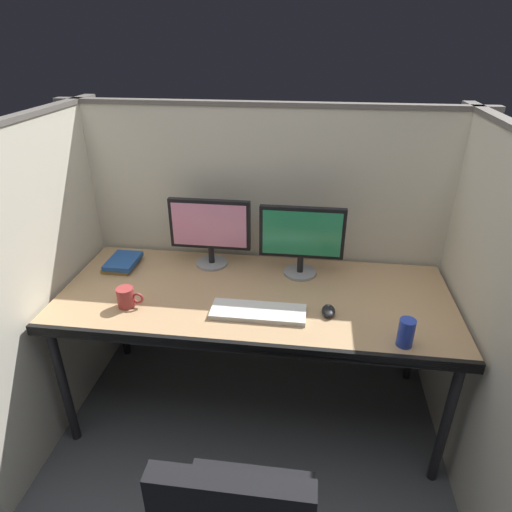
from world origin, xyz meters
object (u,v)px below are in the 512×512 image
keyboard_main (258,312)px  book_stack (123,262)px  desk (254,303)px  monitor_left (210,228)px  computer_mouse (328,311)px  monitor_right (302,237)px  soda_can (406,333)px  coffee_mug (126,297)px

keyboard_main → book_stack: (-0.79, 0.35, 0.01)m
desk → book_stack: size_ratio=8.74×
monitor_left → computer_mouse: monitor_left is taller
monitor_right → soda_can: monitor_right is taller
monitor_right → computer_mouse: (0.14, -0.35, -0.20)m
desk → coffee_mug: bearing=-163.1°
soda_can → coffee_mug: soda_can is taller
monitor_right → coffee_mug: monitor_right is taller
keyboard_main → computer_mouse: computer_mouse is taller
computer_mouse → book_stack: 1.15m
coffee_mug → computer_mouse: bearing=3.4°
keyboard_main → book_stack: size_ratio=1.98×
monitor_right → coffee_mug: bearing=-152.4°
monitor_left → coffee_mug: bearing=-123.6°
keyboard_main → desk: bearing=103.9°
monitor_right → keyboard_main: size_ratio=1.00×
book_stack → coffee_mug: bearing=-64.6°
computer_mouse → coffee_mug: 0.93m
computer_mouse → soda_can: 0.36m
desk → book_stack: 0.78m
book_stack → keyboard_main: bearing=-24.2°
monitor_left → coffee_mug: size_ratio=3.41×
book_stack → coffee_mug: coffee_mug is taller
book_stack → monitor_right: bearing=2.4°
book_stack → computer_mouse: bearing=-15.9°
desk → monitor_left: (-0.27, 0.28, 0.27)m
monitor_left → computer_mouse: bearing=-32.3°
keyboard_main → soda_can: soda_can is taller
monitor_left → keyboard_main: size_ratio=1.00×
monitor_left → soda_can: 1.11m
monitor_left → monitor_right: (0.48, -0.04, 0.00)m
monitor_right → computer_mouse: size_ratio=4.48×
soda_can → coffee_mug: bearing=174.2°
monitor_left → book_stack: (-0.48, -0.08, -0.19)m
monitor_left → soda_can: size_ratio=3.52×
monitor_right → soda_can: bearing=-50.1°
monitor_right → book_stack: size_ratio=1.98×
keyboard_main → book_stack: 0.86m
keyboard_main → computer_mouse: size_ratio=4.48×
desk → monitor_right: size_ratio=4.42×
coffee_mug → monitor_left: bearing=56.4°
monitor_left → computer_mouse: 0.77m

